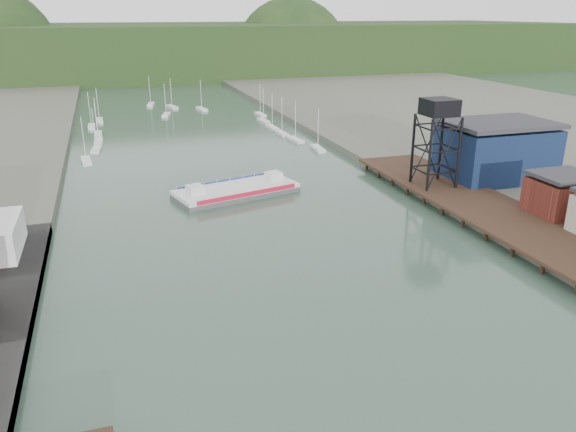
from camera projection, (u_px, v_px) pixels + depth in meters
east_pier at (484, 206)px, 94.39m from camera, size 14.00×70.00×2.45m
lift_tower at (439, 113)px, 100.69m from camera, size 6.50×6.50×16.00m
blue_shed at (496, 151)px, 109.76m from camera, size 20.50×14.50×11.30m
marina_sailboats at (185, 126)px, 167.81m from camera, size 57.71×92.65×0.90m
distant_hills at (135, 54)px, 308.74m from camera, size 500.00×120.00×80.00m
chain_ferry at (236, 190)px, 105.90m from camera, size 24.53×14.72×3.31m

